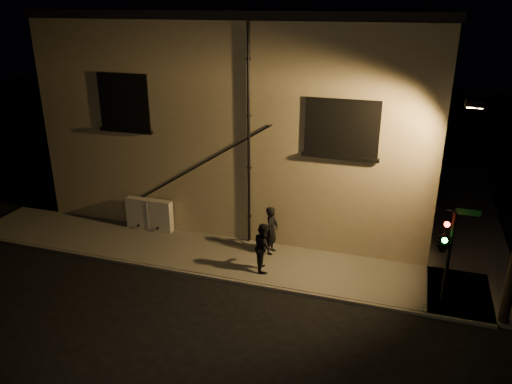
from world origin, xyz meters
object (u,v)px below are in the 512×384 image
(pedestrian_b, at_px, (264,247))
(traffic_signal, at_px, (444,242))
(utility_cabinet, at_px, (149,214))
(pedestrian_a, at_px, (272,230))

(pedestrian_b, height_order, traffic_signal, traffic_signal)
(pedestrian_b, relative_size, traffic_signal, 0.54)
(utility_cabinet, bearing_deg, pedestrian_b, -17.45)
(utility_cabinet, height_order, pedestrian_b, pedestrian_b)
(utility_cabinet, height_order, traffic_signal, traffic_signal)
(utility_cabinet, height_order, pedestrian_a, pedestrian_a)
(utility_cabinet, xyz_separation_m, traffic_signal, (11.34, -2.15, 1.53))
(utility_cabinet, relative_size, traffic_signal, 0.62)
(pedestrian_a, bearing_deg, pedestrian_b, -171.41)
(pedestrian_a, relative_size, traffic_signal, 0.57)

